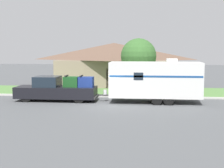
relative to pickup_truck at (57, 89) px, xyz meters
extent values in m
plane|color=#515456|center=(3.99, -1.51, -0.91)|extent=(120.00, 120.00, 0.00)
cube|color=beige|center=(3.99, 2.24, -0.84)|extent=(80.00, 0.30, 0.14)
cube|color=#568442|center=(3.99, 5.89, -0.89)|extent=(80.00, 7.00, 0.03)
cube|color=gray|center=(3.46, 11.24, 0.55)|extent=(12.25, 6.38, 2.91)
pyramid|color=brown|center=(3.46, 11.24, 2.95)|extent=(13.23, 6.89, 1.88)
cube|color=#4C3828|center=(3.46, 8.08, 0.14)|extent=(1.00, 0.06, 2.10)
cylinder|color=black|center=(-2.22, -0.86, -0.46)|extent=(0.90, 0.28, 0.90)
cylinder|color=black|center=(-2.22, 0.86, -0.46)|extent=(0.90, 0.28, 0.90)
cylinder|color=black|center=(1.98, -0.86, -0.46)|extent=(0.90, 0.28, 0.90)
cylinder|color=black|center=(1.98, 0.86, -0.46)|extent=(0.90, 0.28, 0.90)
cube|color=black|center=(-1.41, 0.00, -0.21)|extent=(3.65, 2.07, 0.89)
cube|color=#19232D|center=(-0.76, 0.00, 0.64)|extent=(1.90, 1.91, 0.82)
cube|color=black|center=(1.77, 0.00, -0.21)|extent=(2.72, 2.07, 0.89)
cube|color=#333333|center=(3.19, 0.00, -0.54)|extent=(0.12, 1.86, 0.20)
cube|color=#194C1E|center=(1.17, 0.00, 0.63)|extent=(1.15, 0.87, 0.80)
cube|color=black|center=(0.80, 0.00, 1.11)|extent=(0.10, 0.96, 0.08)
cube|color=navy|center=(2.37, 0.00, 0.63)|extent=(1.15, 0.87, 0.80)
cube|color=black|center=(2.00, 0.00, 1.11)|extent=(0.10, 0.96, 0.08)
cylinder|color=black|center=(7.88, -1.08, -0.51)|extent=(0.78, 0.22, 0.78)
cylinder|color=black|center=(7.88, 1.08, -0.51)|extent=(0.78, 0.22, 0.78)
cylinder|color=black|center=(8.74, -1.08, -0.51)|extent=(0.78, 0.22, 0.78)
cylinder|color=black|center=(8.74, 1.08, -0.51)|extent=(0.78, 0.22, 0.78)
cube|color=silver|center=(7.75, 0.00, 0.89)|extent=(6.92, 2.44, 2.65)
cube|color=navy|center=(7.75, -1.22, 1.22)|extent=(6.78, 0.01, 0.14)
cube|color=#383838|center=(3.83, 0.00, -0.39)|extent=(0.91, 0.12, 0.10)
cylinder|color=silver|center=(3.88, 0.00, -0.16)|extent=(0.28, 0.28, 0.36)
cube|color=silver|center=(9.00, 0.00, 2.35)|extent=(0.80, 0.68, 0.28)
cube|color=#19232D|center=(6.51, -1.22, 1.22)|extent=(0.70, 0.01, 0.56)
cylinder|color=brown|center=(7.49, 3.21, -0.35)|extent=(0.09, 0.09, 1.11)
cube|color=silver|center=(7.49, 3.21, 0.32)|extent=(0.48, 0.20, 0.22)
cylinder|color=brown|center=(6.39, 3.95, 0.24)|extent=(0.24, 0.24, 2.30)
sphere|color=#38662D|center=(6.39, 3.95, 2.58)|extent=(3.17, 3.17, 3.17)
camera|label=1|loc=(6.97, -24.02, 3.23)|focal=50.00mm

